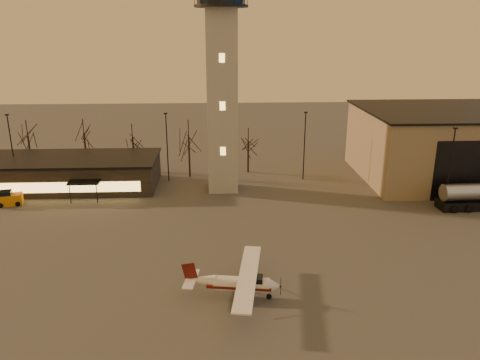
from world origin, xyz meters
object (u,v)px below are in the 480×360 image
object	(u,v)px
control_tower	(222,70)
terminal	(67,172)
hangar	(464,144)
fuel_truck	(474,199)
service_cart	(9,199)
cessna_front	(243,287)

from	to	relation	value
control_tower	terminal	bearing A→B (deg)	174.85
hangar	terminal	world-z (taller)	hangar
control_tower	hangar	distance (m)	37.90
terminal	fuel_truck	size ratio (longest dim) A/B	2.84
control_tower	terminal	world-z (taller)	control_tower
service_cart	terminal	bearing A→B (deg)	38.28
fuel_truck	service_cart	world-z (taller)	fuel_truck
terminal	service_cart	distance (m)	8.85
hangar	terminal	size ratio (longest dim) A/B	1.20
terminal	cessna_front	size ratio (longest dim) A/B	2.30
control_tower	cessna_front	xyz separation A→B (m)	(1.31, -27.95, -15.29)
cessna_front	control_tower	bearing A→B (deg)	101.29
terminal	fuel_truck	xyz separation A→B (m)	(53.14, -10.89, -0.86)
control_tower	service_cart	xyz separation A→B (m)	(-27.37, -4.90, -15.60)
hangar	cessna_front	xyz separation A→B (m)	(-34.69, -31.92, -4.12)
cessna_front	service_cart	world-z (taller)	cessna_front
control_tower	hangar	xyz separation A→B (m)	(36.00, 3.98, -11.17)
hangar	fuel_truck	bearing A→B (deg)	-110.64
terminal	service_cart	bearing A→B (deg)	-128.02
hangar	service_cart	bearing A→B (deg)	-172.03
cessna_front	hangar	bearing A→B (deg)	51.23
hangar	control_tower	bearing A→B (deg)	-173.69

